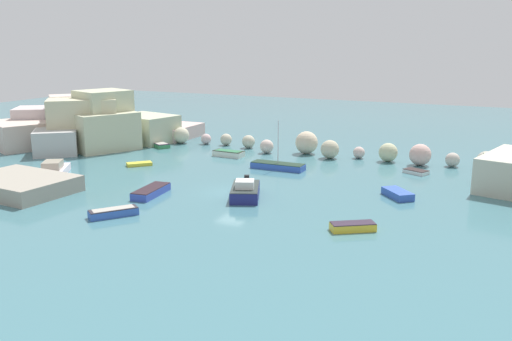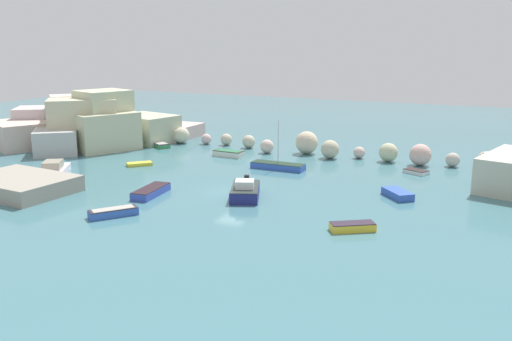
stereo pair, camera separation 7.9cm
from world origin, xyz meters
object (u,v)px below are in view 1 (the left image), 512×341
Objects in this scene: moored_boat_3 at (139,164)px; moored_boat_7 at (398,194)px; moored_boat_4 at (151,191)px; moored_boat_5 at (353,227)px; moored_boat_10 at (416,172)px; moored_boat_9 at (229,153)px; moored_boat_2 at (245,191)px; moored_boat_1 at (52,171)px; stone_dock at (19,185)px; moored_boat_8 at (113,212)px; moored_boat_0 at (278,166)px; moored_boat_6 at (158,144)px.

moored_boat_7 reaches higher than moored_boat_3.
moored_boat_4 is 18.40m from moored_boat_5.
moored_boat_5 reaches higher than moored_boat_10.
moored_boat_9 reaches higher than moored_boat_4.
moored_boat_3 is at bearing -134.66° from moored_boat_2.
moored_boat_1 is 20.64m from moored_boat_2.
moored_boat_10 is at bearing 138.93° from moored_boat_7.
moored_boat_7 is (30.47, 12.84, -0.39)m from stone_dock.
moored_boat_10 is (18.26, 24.35, -0.13)m from moored_boat_8.
moored_boat_7 is 1.24× the size of moored_boat_10.
moored_boat_2 is 1.99× the size of moored_boat_10.
moored_boat_3 is at bearing 18.76° from moored_boat_0.
moored_boat_9 is (6.32, 8.43, 0.18)m from moored_boat_3.
moored_boat_1 reaches higher than moored_boat_3.
moored_boat_1 reaches higher than moored_boat_10.
moored_boat_0 is at bearing -138.27° from moored_boat_10.
moored_boat_3 is 28.51m from moored_boat_5.
moored_boat_6 is at bearing -67.57° from moored_boat_5.
moored_boat_7 is (32.43, -10.69, 0.02)m from moored_boat_6.
moored_boat_3 is at bearing 77.81° from stone_dock.
moored_boat_7 is at bearing -73.65° from moored_boat_4.
stone_dock reaches higher than moored_boat_3.
moored_boat_3 is 0.83× the size of moored_boat_7.
moored_boat_4 is 1.02× the size of moored_boat_6.
moored_boat_0 reaches higher than moored_boat_1.
moored_boat_4 is 23.25m from moored_boat_6.
moored_boat_10 is at bearing 5.03° from moored_boat_9.
stone_dock reaches higher than moored_boat_10.
moored_boat_5 is 1.22× the size of moored_boat_10.
moored_boat_10 is (13.35, 4.23, -0.15)m from moored_boat_0.
moored_boat_10 is at bearing -126.83° from moored_boat_5.
moored_boat_2 is 8.22m from moored_boat_4.
moored_boat_3 is at bearing -55.73° from moored_boat_5.
moored_boat_10 is (11.54, 15.38, -0.40)m from moored_boat_2.
moored_boat_7 reaches higher than moored_boat_5.
moored_boat_10 is (21.11, 0.71, -0.16)m from moored_boat_9.
moored_boat_8 is (-4.91, -20.12, -0.02)m from moored_boat_0.
moored_boat_2 is 19.23m from moored_boat_10.
moored_boat_2 is at bearing -53.77° from moored_boat_9.
moored_boat_5 is (26.52, -10.47, 0.12)m from moored_boat_3.
moored_boat_2 reaches higher than moored_boat_4.
stone_dock is at bearing -92.52° from moored_boat_2.
moored_boat_4 is at bearing 66.62° from moored_boat_0.
moored_boat_2 is at bearing 98.74° from moored_boat_0.
moored_boat_5 is at bearing -128.12° from moored_boat_1.
stone_dock is 2.80× the size of moored_boat_7.
moored_boat_5 is at bearing 178.74° from moored_boat_6.
moored_boat_1 is 1.46× the size of moored_boat_4.
moored_boat_5 reaches higher than moored_boat_6.
moored_boat_8 is (1.00, -6.14, -0.01)m from moored_boat_4.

